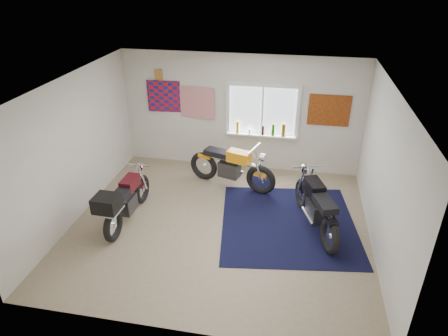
% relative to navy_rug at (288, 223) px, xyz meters
% --- Properties ---
extents(ground, '(5.50, 5.50, 0.00)m').
position_rel_navy_rug_xyz_m(ground, '(-1.28, -0.28, -0.01)').
color(ground, '#9E896B').
rests_on(ground, ground).
extents(room_shell, '(5.50, 5.50, 5.50)m').
position_rel_navy_rug_xyz_m(room_shell, '(-1.28, -0.28, 1.63)').
color(room_shell, white).
rests_on(room_shell, ground).
extents(navy_rug, '(2.83, 2.92, 0.01)m').
position_rel_navy_rug_xyz_m(navy_rug, '(0.00, 0.00, 0.00)').
color(navy_rug, black).
rests_on(navy_rug, ground).
extents(window_assembly, '(1.66, 0.17, 1.26)m').
position_rel_navy_rug_xyz_m(window_assembly, '(-0.78, 2.18, 1.36)').
color(window_assembly, white).
rests_on(window_assembly, room_shell).
extents(oil_bottles, '(1.13, 0.09, 0.30)m').
position_rel_navy_rug_xyz_m(oil_bottles, '(-0.65, 2.12, 1.02)').
color(oil_bottles, '#997616').
rests_on(oil_bottles, window_assembly).
extents(flag_display, '(1.60, 0.10, 1.17)m').
position_rel_navy_rug_xyz_m(flag_display, '(-3.18, 2.20, 2.14)').
color(flag_display, red).
rests_on(flag_display, room_shell).
extents(triumph_poster, '(0.90, 0.03, 0.70)m').
position_rel_navy_rug_xyz_m(triumph_poster, '(0.67, 2.20, 1.54)').
color(triumph_poster, '#A54C14').
rests_on(triumph_poster, room_shell).
extents(yellow_triumph, '(2.01, 0.81, 1.04)m').
position_rel_navy_rug_xyz_m(yellow_triumph, '(-1.32, 1.22, 0.45)').
color(yellow_triumph, black).
rests_on(yellow_triumph, ground).
extents(black_chrome_bike, '(0.88, 1.97, 1.05)m').
position_rel_navy_rug_xyz_m(black_chrome_bike, '(0.47, -0.04, 0.45)').
color(black_chrome_bike, black).
rests_on(black_chrome_bike, navy_rug).
extents(maroon_tourer, '(0.57, 1.89, 0.96)m').
position_rel_navy_rug_xyz_m(maroon_tourer, '(-3.03, -0.57, 0.49)').
color(maroon_tourer, black).
rests_on(maroon_tourer, ground).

